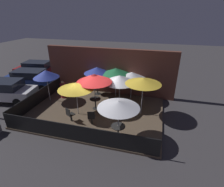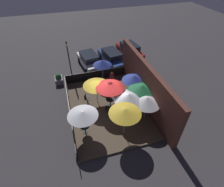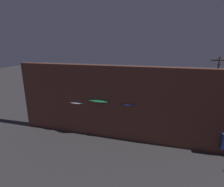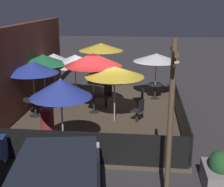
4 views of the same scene
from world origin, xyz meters
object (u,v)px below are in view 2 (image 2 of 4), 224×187
Objects in this scene: patio_chair_0 at (89,109)px; light_post at (69,57)px; patio_chair_2 at (86,98)px; parked_car_1 at (112,57)px; patio_umbrella_5 at (147,100)px; patio_umbrella_6 at (125,111)px; patio_umbrella_7 at (102,63)px; planter_box at (59,79)px; dining_table_1 at (110,100)px; parked_car_2 at (130,50)px; patio_umbrella_4 at (96,84)px; patio_umbrella_0 at (134,78)px; parked_car_0 at (89,60)px; dining_table_2 at (85,127)px; patio_umbrella_2 at (83,114)px; patron_0 at (112,79)px; patio_umbrella_3 at (129,97)px; dining_table_0 at (133,91)px; patio_umbrella_1 at (110,85)px; patio_chair_1 at (108,109)px.

patio_chair_0 is 0.25× the size of light_post.
patio_chair_2 is 7.13m from parked_car_1.
patio_umbrella_5 is 4.57m from patio_chair_0.
patio_umbrella_7 is (-6.79, 0.17, -0.22)m from patio_umbrella_6.
patio_umbrella_5 is 1.94× the size of planter_box.
parked_car_2 is at bearing 149.08° from dining_table_1.
patio_umbrella_4 is 2.13m from patio_chair_0.
planter_box is at bearing -123.84° from patio_umbrella_0.
patio_chair_0 is 5.70m from planter_box.
dining_table_1 is 9.27m from parked_car_2.
patio_chair_0 is 7.49m from parked_car_0.
patio_umbrella_2 is at bearing 0.00° from dining_table_2.
parked_car_0 is at bearing 175.25° from patio_umbrella_4.
patron_0 is 4.20m from parked_car_0.
patio_umbrella_0 is 0.97× the size of patio_umbrella_3.
patio_umbrella_0 is 0.46× the size of parked_car_1.
patio_umbrella_5 is at bearing 31.89° from light_post.
dining_table_1 is at bearing 24.64° from light_post.
patio_umbrella_0 is 2.98m from patron_0.
patio_umbrella_4 reaches higher than dining_table_1.
patio_chair_2 is 0.84× the size of planter_box.
patio_chair_2 is at bearing -12.31° from patron_0.
parked_car_2 is (-10.00, 2.55, -1.10)m from patio_umbrella_5.
dining_table_1 is at bearing 0.00° from patio_chair_2.
patio_umbrella_6 is (3.92, 1.07, 0.35)m from patio_umbrella_4.
patio_chair_2 reaches higher than dining_table_1.
patio_umbrella_0 is 2.41× the size of dining_table_0.
planter_box is (-4.19, -6.25, -0.27)m from dining_table_0.
patio_umbrella_7 is 2.54× the size of patio_chair_2.
patio_umbrella_7 reaches higher than parked_car_0.
patio_umbrella_1 is 3.07m from patio_umbrella_6.
dining_table_1 is 0.92m from patio_chair_1.
parked_car_2 is at bearing 161.09° from dining_table_0.
patio_umbrella_0 is 1.01× the size of patio_umbrella_4.
dining_table_2 is at bearing -88.42° from patio_umbrella_5.
patio_chair_0 reaches higher than dining_table_0.
patio_umbrella_2 is 0.56× the size of light_post.
light_post is (-4.81, -0.77, 1.53)m from patio_chair_2.
patio_umbrella_7 is at bearing 175.48° from patio_umbrella_1.
patio_umbrella_4 is 1.64× the size of patron_0.
parked_car_0 is (-6.90, -0.44, -1.49)m from patio_umbrella_1.
patio_umbrella_7 is 4.02m from dining_table_1.
parked_car_2 is (-8.77, 5.19, 0.22)m from patio_chair_1.
patio_chair_0 is 8.31m from parked_car_1.
patio_umbrella_1 is 2.26× the size of planter_box.
parked_car_0 is at bearing -86.49° from parked_car_2.
patio_umbrella_4 is 0.89× the size of patio_umbrella_6.
patio_umbrella_1 is at bearing 24.64° from light_post.
patio_umbrella_3 is at bearing -118.84° from patio_umbrella_5.
parked_car_1 is at bearing 107.80° from planter_box.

